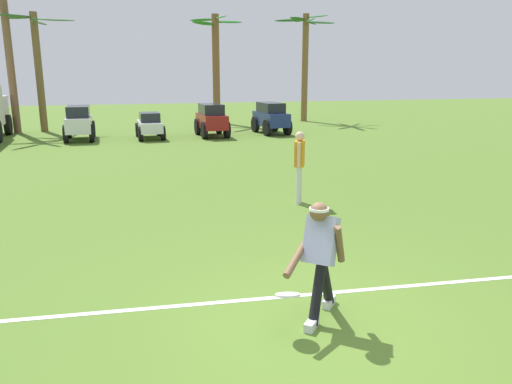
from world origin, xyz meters
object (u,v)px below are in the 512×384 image
Objects in this scene: palm_tree_far_left at (8,44)px; parked_car_slot_c at (212,119)px; palm_tree_left_of_centre at (38,61)px; teammate_near_sideline at (299,161)px; parked_car_slot_b at (150,125)px; parked_car_slot_d at (271,117)px; frisbee_thrower at (320,254)px; palm_tree_right_of_centre at (216,62)px; frisbee_in_flight at (287,295)px; parked_car_slot_a at (79,122)px; palm_tree_far_right at (305,57)px.

parked_car_slot_c is at bearing -22.17° from palm_tree_far_left.
palm_tree_left_of_centre is at bearing 14.85° from palm_tree_far_left.
teammate_near_sideline reaches higher than parked_car_slot_b.
parked_car_slot_d is at bearing 6.55° from parked_car_slot_c.
palm_tree_far_left reaches higher than frisbee_thrower.
teammate_near_sideline is at bearing -64.79° from palm_tree_left_of_centre.
palm_tree_right_of_centre reaches higher than teammate_near_sideline.
frisbee_thrower is 0.61m from frisbee_in_flight.
parked_car_slot_a is 0.41× the size of palm_tree_far_right.
palm_tree_far_right reaches higher than parked_car_slot_c.
frisbee_thrower reaches higher than parked_car_slot_a.
parked_car_slot_c is at bearing -102.37° from palm_tree_right_of_centre.
parked_car_slot_d is (4.39, 17.07, -0.06)m from frisbee_thrower.
palm_tree_right_of_centre is at bearing 13.01° from palm_tree_left_of_centre.
palm_tree_left_of_centre reaches higher than parked_car_slot_c.
parked_car_slot_b is 0.92× the size of parked_car_slot_d.
palm_tree_far_right is (8.30, 22.37, 3.08)m from frisbee_in_flight.
parked_car_slot_a is 0.41× the size of palm_tree_right_of_centre.
frisbee_in_flight is 0.20× the size of teammate_near_sideline.
teammate_near_sideline is 0.65× the size of parked_car_slot_c.
palm_tree_far_left reaches higher than parked_car_slot_a.
parked_car_slot_a is (-5.41, 11.90, -0.20)m from teammate_near_sideline.
parked_car_slot_b is 0.41× the size of palm_tree_left_of_centre.
frisbee_thrower is at bearing -97.25° from palm_tree_right_of_centre.
parked_car_slot_b is 0.33× the size of palm_tree_far_left.
parked_car_slot_a is at bearing 101.36° from frisbee_in_flight.
teammate_near_sideline is 0.64× the size of parked_car_slot_d.
frisbee_thrower is at bearing -95.46° from parked_car_slot_c.
parked_car_slot_b is at bearing 93.63° from frisbee_thrower.
palm_tree_right_of_centre reaches higher than parked_car_slot_b.
parked_car_slot_b is 0.94× the size of parked_car_slot_c.
frisbee_thrower is 0.24× the size of palm_tree_far_right.
palm_tree_left_of_centre is (1.12, 0.30, -0.74)m from palm_tree_far_left.
palm_tree_left_of_centre reaches higher than frisbee_in_flight.
palm_tree_right_of_centre is (3.32, 22.73, 2.79)m from frisbee_in_flight.
palm_tree_far_left is at bearing -172.51° from palm_tree_far_right.
palm_tree_left_of_centre reaches higher than teammate_near_sideline.
palm_tree_far_right is (8.90, 5.48, 2.98)m from parked_car_slot_b.
palm_tree_far_right is at bearing 55.81° from parked_car_slot_d.
parked_car_slot_b is 0.39× the size of palm_tree_right_of_centre.
parked_car_slot_c reaches higher than parked_car_slot_b.
teammate_near_sideline is 0.27× the size of palm_tree_far_right.
parked_car_slot_b is 5.47m from parked_car_slot_d.
parked_car_slot_b is 6.65m from palm_tree_left_of_centre.
palm_tree_left_of_centre is at bearing 140.95° from parked_car_slot_b.
palm_tree_left_of_centre is (-5.79, 20.51, 2.42)m from frisbee_thrower.
frisbee_thrower is 0.21× the size of palm_tree_far_left.
palm_tree_far_left reaches higher than parked_car_slot_c.
palm_tree_right_of_centre is at bearing 82.75° from frisbee_thrower.
palm_tree_right_of_centre is (1.35, 17.51, 2.31)m from teammate_near_sideline.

